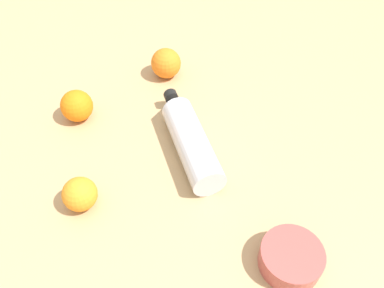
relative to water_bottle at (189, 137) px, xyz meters
name	(u,v)px	position (x,y,z in m)	size (l,w,h in m)	color
ground_plane	(175,157)	(-0.04, 0.01, -0.04)	(2.40, 2.40, 0.00)	tan
water_bottle	(189,137)	(0.00, 0.00, 0.00)	(0.21, 0.29, 0.07)	silver
orange_0	(166,63)	(0.16, 0.23, 0.00)	(0.08, 0.08, 0.08)	orange
orange_1	(80,194)	(-0.26, 0.06, 0.00)	(0.07, 0.07, 0.07)	orange
orange_2	(77,106)	(-0.10, 0.28, 0.00)	(0.08, 0.08, 0.08)	orange
ceramic_bowl	(291,258)	(-0.09, -0.33, -0.01)	(0.12, 0.12, 0.05)	#B24C47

